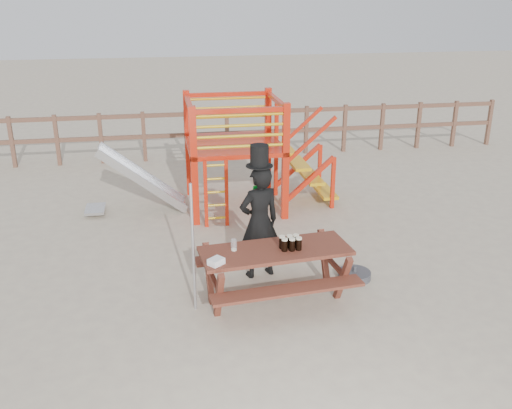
% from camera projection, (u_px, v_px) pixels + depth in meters
% --- Properties ---
extents(ground, '(60.00, 60.00, 0.00)m').
position_uv_depth(ground, '(258.00, 300.00, 7.62)').
color(ground, '#BDB093').
rests_on(ground, ground).
extents(back_fence, '(15.09, 0.09, 1.20)m').
position_uv_depth(back_fence, '(207.00, 129.00, 13.81)').
color(back_fence, brown).
rests_on(back_fence, ground).
extents(playground_fort, '(4.71, 1.84, 2.10)m').
position_uv_depth(playground_fort, '(230.00, 152.00, 10.56)').
color(playground_fort, red).
rests_on(playground_fort, ground).
extents(picnic_table, '(2.06, 1.52, 0.75)m').
position_uv_depth(picnic_table, '(275.00, 268.00, 7.46)').
color(picnic_table, brown).
rests_on(picnic_table, ground).
extents(man_with_hat, '(0.68, 0.54, 1.95)m').
position_uv_depth(man_with_hat, '(259.00, 219.00, 8.00)').
color(man_with_hat, black).
rests_on(man_with_hat, ground).
extents(metal_pole, '(0.04, 0.04, 1.72)m').
position_uv_depth(metal_pole, '(193.00, 249.00, 7.11)').
color(metal_pole, '#B2B2B7').
rests_on(metal_pole, ground).
extents(parasol_base, '(0.47, 0.47, 0.20)m').
position_uv_depth(parasol_base, '(354.00, 275.00, 8.17)').
color(parasol_base, '#3B3C41').
rests_on(parasol_base, ground).
extents(paper_bag, '(0.23, 0.22, 0.08)m').
position_uv_depth(paper_bag, '(216.00, 262.00, 6.93)').
color(paper_bag, white).
rests_on(paper_bag, picnic_table).
extents(stout_pints, '(0.28, 0.19, 0.17)m').
position_uv_depth(stout_pints, '(290.00, 243.00, 7.33)').
color(stout_pints, black).
rests_on(stout_pints, picnic_table).
extents(empty_glasses, '(0.08, 0.08, 0.15)m').
position_uv_depth(empty_glasses, '(234.00, 245.00, 7.30)').
color(empty_glasses, silver).
rests_on(empty_glasses, picnic_table).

